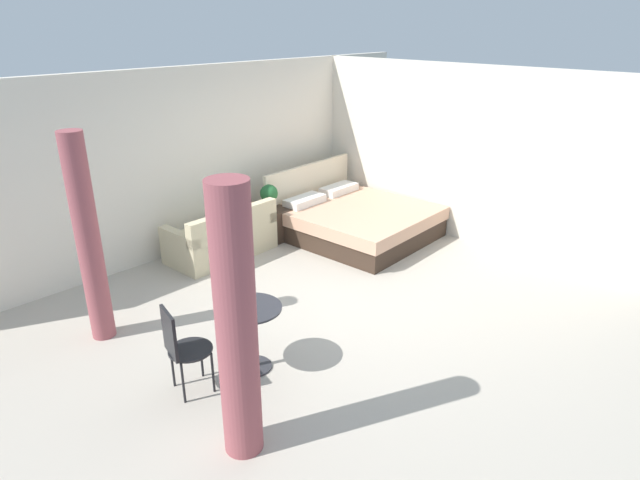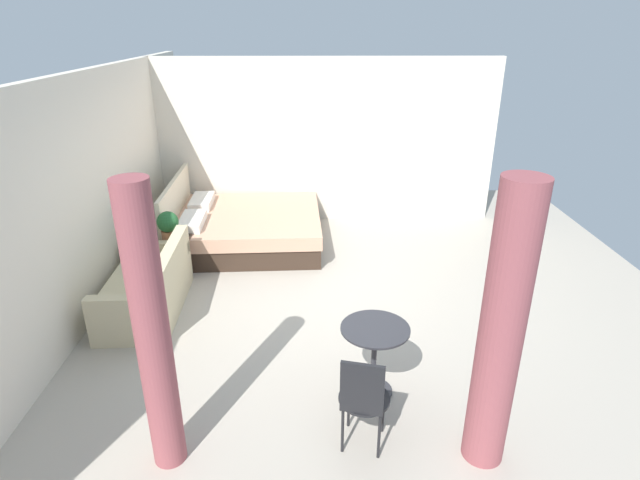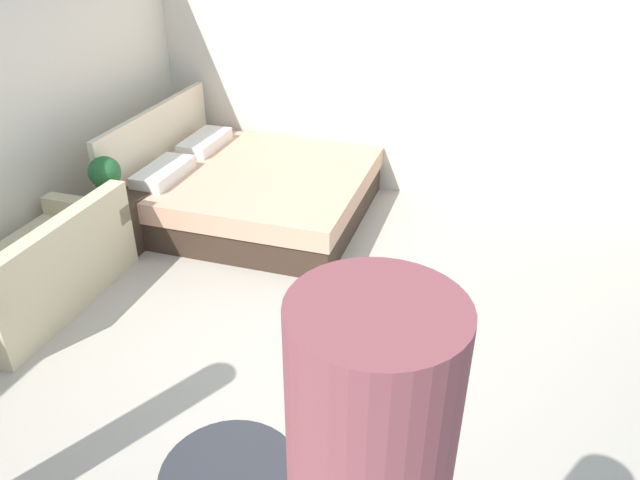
% 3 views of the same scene
% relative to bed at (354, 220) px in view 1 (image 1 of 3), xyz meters
% --- Properties ---
extents(ground_plane, '(8.60, 8.61, 0.02)m').
position_rel_bed_xyz_m(ground_plane, '(-1.67, -1.27, -0.28)').
color(ground_plane, '#B2A899').
extents(wall_back, '(8.60, 0.12, 2.67)m').
position_rel_bed_xyz_m(wall_back, '(-1.67, 1.53, 1.07)').
color(wall_back, silver).
rests_on(wall_back, ground).
extents(wall_right, '(0.12, 5.61, 2.67)m').
position_rel_bed_xyz_m(wall_right, '(1.13, -1.27, 1.07)').
color(wall_right, silver).
rests_on(wall_right, ground).
extents(bed, '(2.10, 2.25, 1.02)m').
position_rel_bed_xyz_m(bed, '(0.00, 0.00, 0.00)').
color(bed, '#38281E').
rests_on(bed, ground).
extents(couch, '(1.58, 0.85, 0.78)m').
position_rel_bed_xyz_m(couch, '(-1.97, 0.88, 0.00)').
color(couch, beige).
rests_on(couch, ground).
extents(nightstand, '(0.41, 0.39, 0.51)m').
position_rel_bed_xyz_m(nightstand, '(-0.98, 0.79, -0.02)').
color(nightstand, '#38281E').
rests_on(nightstand, ground).
extents(potted_plant, '(0.28, 0.28, 0.41)m').
position_rel_bed_xyz_m(potted_plant, '(-1.08, 0.83, 0.47)').
color(potted_plant, '#935B3D').
rests_on(potted_plant, nightstand).
extents(balcony_table, '(0.62, 0.62, 0.69)m').
position_rel_bed_xyz_m(balcony_table, '(-3.46, -1.60, 0.21)').
color(balcony_table, '#2D2D33').
rests_on(balcony_table, ground).
extents(cafe_chair_near_window, '(0.50, 0.50, 0.89)m').
position_rel_bed_xyz_m(cafe_chair_near_window, '(-4.16, -1.43, 0.26)').
color(cafe_chair_near_window, black).
rests_on(cafe_chair_near_window, ground).
extents(curtain_left, '(0.32, 0.32, 2.28)m').
position_rel_bed_xyz_m(curtain_left, '(-4.22, -2.39, 0.87)').
color(curtain_left, '#994C51').
rests_on(curtain_left, ground).
extents(curtain_right, '(0.25, 0.25, 2.28)m').
position_rel_bed_xyz_m(curtain_right, '(-4.22, 0.08, 0.87)').
color(curtain_right, '#994C51').
rests_on(curtain_right, ground).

